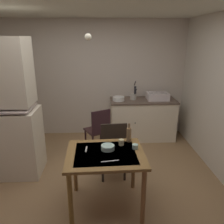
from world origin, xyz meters
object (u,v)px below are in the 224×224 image
object	(u,v)px
chair_by_counter	(98,129)
glass_bottle	(129,134)
hand_pump	(135,91)
chair_far_side	(113,149)
hutch_cabinet	(2,115)
serving_bowl_wide	(108,147)
teacup_mint	(135,147)
sink_basin	(158,96)
mixing_bowl_counter	(119,99)
dining_table	(106,161)

from	to	relation	value
chair_by_counter	glass_bottle	world-z (taller)	glass_bottle
hand_pump	chair_far_side	bearing A→B (deg)	-109.26
hutch_cabinet	serving_bowl_wide	bearing A→B (deg)	-25.87
chair_far_side	teacup_mint	size ratio (longest dim) A/B	12.82
sink_basin	hutch_cabinet	bearing A→B (deg)	-154.67
chair_far_side	glass_bottle	bearing A→B (deg)	-57.21
sink_basin	serving_bowl_wide	xyz separation A→B (m)	(-1.11, -2.05, -0.15)
sink_basin	teacup_mint	world-z (taller)	sink_basin
teacup_mint	hutch_cabinet	bearing A→B (deg)	158.41
hutch_cabinet	teacup_mint	xyz separation A→B (m)	(1.94, -0.77, -0.20)
hand_pump	teacup_mint	xyz separation A→B (m)	(-0.29, -2.09, -0.24)
mixing_bowl_counter	serving_bowl_wide	bearing A→B (deg)	-97.95
hutch_cabinet	teacup_mint	distance (m)	2.09
serving_bowl_wide	glass_bottle	size ratio (longest dim) A/B	0.65
hutch_cabinet	mixing_bowl_counter	bearing A→B (deg)	33.31
sink_basin	dining_table	size ratio (longest dim) A/B	0.45
hand_pump	mixing_bowl_counter	size ratio (longest dim) A/B	1.61
hand_pump	chair_far_side	distance (m)	1.73
chair_far_side	serving_bowl_wide	xyz separation A→B (m)	(-0.09, -0.54, 0.30)
sink_basin	glass_bottle	distance (m)	1.99
chair_by_counter	sink_basin	bearing A→B (deg)	26.16
sink_basin	glass_bottle	size ratio (longest dim) A/B	1.69
hand_pump	dining_table	world-z (taller)	hand_pump
serving_bowl_wide	glass_bottle	bearing A→B (deg)	37.97
glass_bottle	dining_table	bearing A→B (deg)	-135.40
sink_basin	mixing_bowl_counter	size ratio (longest dim) A/B	1.81
mixing_bowl_counter	hutch_cabinet	bearing A→B (deg)	-146.69
chair_by_counter	serving_bowl_wide	xyz separation A→B (m)	(0.14, -1.43, 0.34)
hand_pump	chair_by_counter	bearing A→B (deg)	-139.73
glass_bottle	chair_by_counter	bearing A→B (deg)	109.89
hand_pump	serving_bowl_wide	xyz separation A→B (m)	(-0.64, -2.09, -0.24)
serving_bowl_wide	teacup_mint	xyz separation A→B (m)	(0.35, 0.00, 0.00)
glass_bottle	serving_bowl_wide	bearing A→B (deg)	-142.03
dining_table	mixing_bowl_counter	bearing A→B (deg)	81.58
hutch_cabinet	hand_pump	xyz separation A→B (m)	(2.22, 1.32, 0.04)
hand_pump	serving_bowl_wide	distance (m)	2.20
sink_basin	dining_table	xyz separation A→B (m)	(-1.14, -2.14, -0.29)
serving_bowl_wide	teacup_mint	size ratio (longest dim) A/B	2.29
mixing_bowl_counter	teacup_mint	xyz separation A→B (m)	(0.07, -1.99, -0.11)
hutch_cabinet	chair_far_side	bearing A→B (deg)	-7.86
hutch_cabinet	teacup_mint	size ratio (longest dim) A/B	28.75
chair_far_side	chair_by_counter	distance (m)	0.93
sink_basin	chair_by_counter	world-z (taller)	sink_basin
dining_table	chair_by_counter	world-z (taller)	chair_by_counter
chair_far_side	mixing_bowl_counter	bearing A→B (deg)	82.78
teacup_mint	chair_far_side	bearing A→B (deg)	115.46
dining_table	serving_bowl_wide	distance (m)	0.17
chair_by_counter	teacup_mint	distance (m)	1.55
mixing_bowl_counter	chair_far_side	size ratio (longest dim) A/B	0.25
sink_basin	hand_pump	xyz separation A→B (m)	(-0.47, 0.05, 0.09)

